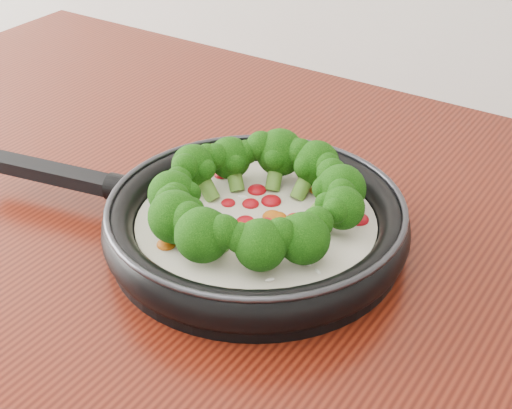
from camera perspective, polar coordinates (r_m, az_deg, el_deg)
The scene contains 1 object.
skillet at distance 0.76m, azimuth -0.19°, elevation -0.93°, with size 0.50×0.36×0.09m.
Camera 1 is at (0.27, 0.52, 1.35)m, focal length 53.10 mm.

